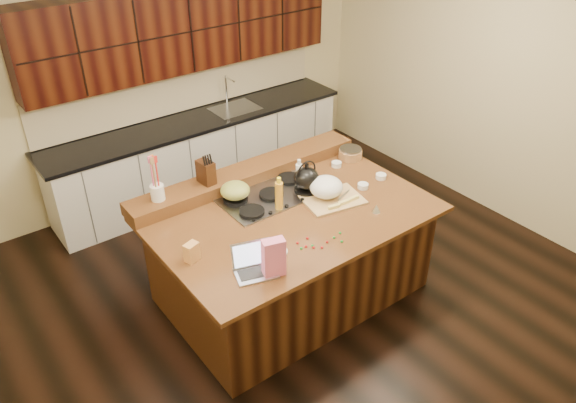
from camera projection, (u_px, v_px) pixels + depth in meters
room at (292, 169)px, 4.65m from camera, size 5.52×5.02×2.72m
island at (291, 253)px, 5.13m from camera, size 2.40×1.60×0.92m
back_ledge at (247, 174)px, 5.32m from camera, size 2.40×0.30×0.12m
cooktop at (271, 196)px, 5.07m from camera, size 0.92×0.52×0.05m
back_counter at (196, 114)px, 6.50m from camera, size 3.70×0.66×2.40m
kettle at (306, 179)px, 5.07m from camera, size 0.30×0.30×0.21m
green_bowl at (235, 190)px, 4.95m from camera, size 0.29×0.29×0.15m
laptop at (254, 264)px, 4.18m from camera, size 0.37×0.33×0.22m
oil_bottle at (279, 196)px, 4.84m from camera, size 0.09×0.09×0.27m
vinegar_bottle at (299, 177)px, 5.15m from camera, size 0.07×0.07×0.25m
wooden_tray at (328, 190)px, 5.01m from camera, size 0.58×0.47×0.21m
ramekin_a at (381, 176)px, 5.36m from camera, size 0.11×0.11×0.04m
ramekin_b at (363, 186)px, 5.21m from camera, size 0.12×0.12×0.04m
ramekin_c at (336, 164)px, 5.56m from camera, size 0.12×0.12×0.04m
strainer_bowl at (350, 154)px, 5.69m from camera, size 0.32×0.32×0.09m
kitchen_timer at (376, 208)px, 4.86m from camera, size 0.10×0.10×0.07m
pink_bag at (274, 258)px, 4.09m from camera, size 0.18×0.13×0.31m
candy_plate at (276, 251)px, 4.39m from camera, size 0.19×0.19×0.01m
package_box at (192, 252)px, 4.27m from camera, size 0.13×0.11×0.15m
utensil_crock at (157, 192)px, 4.79m from camera, size 0.16×0.16×0.14m
knife_block at (206, 172)px, 5.01m from camera, size 0.12×0.18×0.21m
gumdrop_0 at (297, 243)px, 4.48m from camera, size 0.02×0.02×0.02m
gumdrop_1 at (340, 233)px, 4.60m from camera, size 0.02×0.02×0.02m
gumdrop_2 at (314, 248)px, 4.43m from camera, size 0.02×0.02×0.02m
gumdrop_3 at (312, 246)px, 4.45m from camera, size 0.02×0.02×0.02m
gumdrop_4 at (306, 246)px, 4.44m from camera, size 0.02×0.02×0.02m
gumdrop_5 at (301, 248)px, 4.42m from camera, size 0.02×0.02×0.02m
gumdrop_6 at (327, 242)px, 4.49m from camera, size 0.02×0.02×0.02m
gumdrop_7 at (342, 241)px, 4.50m from camera, size 0.02×0.02×0.02m
gumdrop_8 at (322, 247)px, 4.43m from camera, size 0.02×0.02×0.02m
gumdrop_9 at (334, 237)px, 4.54m from camera, size 0.02×0.02×0.02m
gumdrop_10 at (307, 238)px, 4.54m from camera, size 0.02×0.02×0.02m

